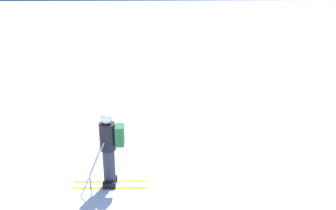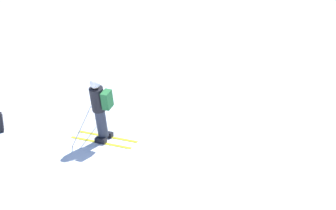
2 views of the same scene
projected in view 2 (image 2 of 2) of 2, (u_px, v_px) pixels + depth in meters
name	position (u px, v px, depth m)	size (l,w,h in m)	color
ground_plane	(86.00, 161.00, 13.09)	(300.00, 300.00, 0.00)	white
skier	(100.00, 107.00, 13.52)	(1.28, 1.71, 1.79)	yellow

